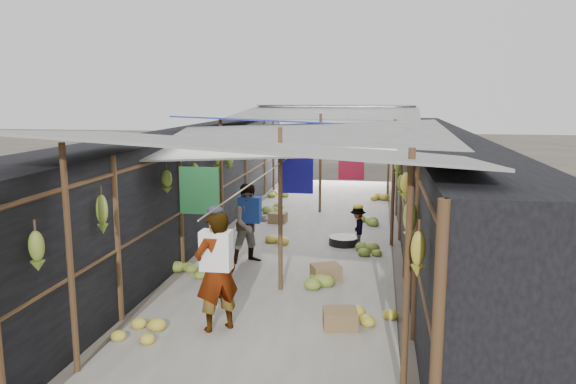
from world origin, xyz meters
The scene contains 13 objects.
aisle_slab centered at (0.00, 6.50, 0.01)m, with size 3.60×16.00×0.02m, color #9E998E.
stall_left centered at (-2.70, 6.50, 1.15)m, with size 1.40×15.00×2.30m, color black.
stall_right centered at (2.70, 6.50, 1.15)m, with size 1.40×15.00×2.30m, color black.
crate_near centered at (0.67, 3.58, 0.14)m, with size 0.46×0.37×0.28m, color brown.
crate_mid centered at (1.04, 1.68, 0.13)m, with size 0.45×0.36×0.27m, color brown.
crate_back centered at (-0.88, 7.63, 0.13)m, with size 0.42×0.34×0.27m, color brown.
black_basin centered at (0.83, 5.86, 0.09)m, with size 0.62×0.62×0.19m, color black.
vendor_elderly centered at (-0.56, 1.36, 0.81)m, with size 0.59×0.39×1.62m, color silver.
shopper_blue centered at (-0.81, 4.40, 0.74)m, with size 0.72×0.56×1.48m, color #1C4790.
vendor_seated centered at (1.11, 5.77, 0.42)m, with size 0.54×0.31×0.84m, color #4A4440.
market_canopy centered at (0.03, 6.83, 2.40)m, with size 5.62×15.20×2.77m.
hanging_bananas centered at (-0.08, 6.86, 1.65)m, with size 3.96×14.26×0.88m.
floor_bananas centered at (-0.29, 5.94, 0.14)m, with size 3.81×10.43×0.34m.
Camera 1 is at (1.48, -5.42, 3.11)m, focal length 35.00 mm.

